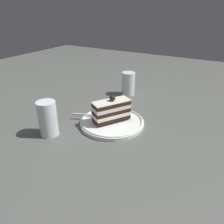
{
  "coord_description": "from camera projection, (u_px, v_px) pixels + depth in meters",
  "views": [
    {
      "loc": [
        0.55,
        0.36,
        0.37
      ],
      "look_at": [
        -0.02,
        0.03,
        0.05
      ],
      "focal_mm": 35.01,
      "sensor_mm": 36.0,
      "label": 1
    }
  ],
  "objects": [
    {
      "name": "drink_glass_near",
      "position": [
        128.0,
        85.0,
        0.99
      ],
      "size": [
        0.06,
        0.06,
        0.1
      ],
      "color": "white",
      "rests_on": "ground_plane"
    },
    {
      "name": "dessert_plate",
      "position": [
        112.0,
        122.0,
        0.75
      ],
      "size": [
        0.22,
        0.22,
        0.02
      ],
      "color": "white",
      "rests_on": "ground_plane"
    },
    {
      "name": "ground_plane",
      "position": [
        103.0,
        124.0,
        0.76
      ],
      "size": [
        2.4,
        2.4,
        0.0
      ],
      "primitive_type": "plane",
      "color": "#51544F"
    },
    {
      "name": "fork",
      "position": [
        89.0,
        115.0,
        0.78
      ],
      "size": [
        0.05,
        0.1,
        0.0
      ],
      "color": "silver",
      "rests_on": "dessert_plate"
    },
    {
      "name": "drink_glass_far",
      "position": [
        48.0,
        120.0,
        0.68
      ],
      "size": [
        0.06,
        0.06,
        0.11
      ],
      "color": "silver",
      "rests_on": "ground_plane"
    },
    {
      "name": "cake_slice",
      "position": [
        111.0,
        110.0,
        0.73
      ],
      "size": [
        0.13,
        0.11,
        0.09
      ],
      "color": "black",
      "rests_on": "dessert_plate"
    }
  ]
}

